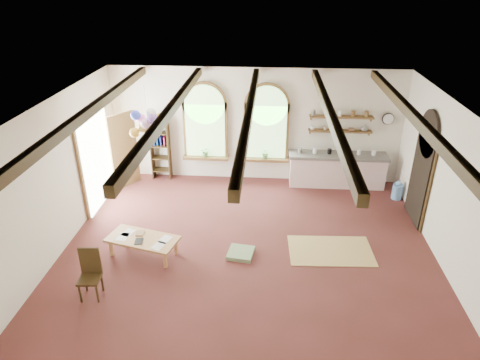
# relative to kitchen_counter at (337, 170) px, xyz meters

# --- Properties ---
(floor) EXTENTS (8.00, 8.00, 0.00)m
(floor) POSITION_rel_kitchen_counter_xyz_m (-2.30, -3.20, -0.48)
(floor) COLOR #5A2625
(floor) RESTS_ON ground
(ceiling_beams) EXTENTS (6.20, 6.80, 0.18)m
(ceiling_beams) POSITION_rel_kitchen_counter_xyz_m (-2.30, -3.20, 2.62)
(ceiling_beams) COLOR #372711
(ceiling_beams) RESTS_ON ceiling
(window_left) EXTENTS (1.30, 0.28, 2.20)m
(window_left) POSITION_rel_kitchen_counter_xyz_m (-3.70, 0.23, 1.16)
(window_left) COLOR brown
(window_left) RESTS_ON floor
(window_right) EXTENTS (1.30, 0.28, 2.20)m
(window_right) POSITION_rel_kitchen_counter_xyz_m (-2.00, 0.23, 1.16)
(window_right) COLOR brown
(window_right) RESTS_ON floor
(left_doorway) EXTENTS (0.10, 1.90, 2.50)m
(left_doorway) POSITION_rel_kitchen_counter_xyz_m (-6.25, -1.40, 0.67)
(left_doorway) COLOR brown
(left_doorway) RESTS_ON floor
(right_doorway) EXTENTS (0.10, 1.30, 2.40)m
(right_doorway) POSITION_rel_kitchen_counter_xyz_m (1.65, -1.70, 0.62)
(right_doorway) COLOR black
(right_doorway) RESTS_ON floor
(kitchen_counter) EXTENTS (2.68, 0.62, 0.94)m
(kitchen_counter) POSITION_rel_kitchen_counter_xyz_m (0.00, 0.00, 0.00)
(kitchen_counter) COLOR beige
(kitchen_counter) RESTS_ON floor
(wall_shelf_lower) EXTENTS (1.70, 0.24, 0.04)m
(wall_shelf_lower) POSITION_rel_kitchen_counter_xyz_m (0.00, 0.18, 1.07)
(wall_shelf_lower) COLOR brown
(wall_shelf_lower) RESTS_ON wall_back
(wall_shelf_upper) EXTENTS (1.70, 0.24, 0.04)m
(wall_shelf_upper) POSITION_rel_kitchen_counter_xyz_m (0.00, 0.18, 1.47)
(wall_shelf_upper) COLOR brown
(wall_shelf_upper) RESTS_ON wall_back
(wall_clock) EXTENTS (0.32, 0.04, 0.32)m
(wall_clock) POSITION_rel_kitchen_counter_xyz_m (1.25, 0.25, 1.42)
(wall_clock) COLOR black
(wall_clock) RESTS_ON wall_back
(bookshelf) EXTENTS (0.53, 0.32, 1.80)m
(bookshelf) POSITION_rel_kitchen_counter_xyz_m (-5.00, 0.12, 0.42)
(bookshelf) COLOR #372711
(bookshelf) RESTS_ON floor
(coffee_table) EXTENTS (1.61, 1.04, 0.42)m
(coffee_table) POSITION_rel_kitchen_counter_xyz_m (-4.50, -3.65, -0.10)
(coffee_table) COLOR tan
(coffee_table) RESTS_ON floor
(side_chair) EXTENTS (0.41, 0.41, 0.97)m
(side_chair) POSITION_rel_kitchen_counter_xyz_m (-5.11, -4.98, -0.20)
(side_chair) COLOR #372711
(side_chair) RESTS_ON floor
(floor_mat) EXTENTS (1.85, 1.19, 0.02)m
(floor_mat) POSITION_rel_kitchen_counter_xyz_m (-0.50, -3.22, -0.47)
(floor_mat) COLOR tan
(floor_mat) RESTS_ON floor
(floor_cushion) EXTENTS (0.60, 0.60, 0.09)m
(floor_cushion) POSITION_rel_kitchen_counter_xyz_m (-2.44, -3.51, -0.43)
(floor_cushion) COLOR #6E895E
(floor_cushion) RESTS_ON floor
(water_jug_a) EXTENTS (0.27, 0.27, 0.52)m
(water_jug_a) POSITION_rel_kitchen_counter_xyz_m (1.13, 0.00, -0.25)
(water_jug_a) COLOR #6196D1
(water_jug_a) RESTS_ON floor
(water_jug_b) EXTENTS (0.27, 0.27, 0.52)m
(water_jug_b) POSITION_rel_kitchen_counter_xyz_m (1.52, -0.69, -0.25)
(water_jug_b) COLOR #6196D1
(water_jug_b) RESTS_ON floor
(balloon_cluster) EXTENTS (0.75, 0.75, 1.15)m
(balloon_cluster) POSITION_rel_kitchen_counter_xyz_m (-4.70, -1.84, 1.87)
(balloon_cluster) COLOR silver
(balloon_cluster) RESTS_ON floor
(table_book) EXTENTS (0.18, 0.25, 0.02)m
(table_book) POSITION_rel_kitchen_counter_xyz_m (-4.69, -3.49, -0.04)
(table_book) COLOR olive
(table_book) RESTS_ON coffee_table
(tablet) EXTENTS (0.20, 0.26, 0.01)m
(tablet) POSITION_rel_kitchen_counter_xyz_m (-4.54, -3.78, -0.05)
(tablet) COLOR black
(tablet) RESTS_ON coffee_table
(potted_plant_left) EXTENTS (0.27, 0.23, 0.30)m
(potted_plant_left) POSITION_rel_kitchen_counter_xyz_m (-3.70, 0.12, 0.37)
(potted_plant_left) COLOR #598C4C
(potted_plant_left) RESTS_ON window_left
(potted_plant_right) EXTENTS (0.27, 0.23, 0.30)m
(potted_plant_right) POSITION_rel_kitchen_counter_xyz_m (-2.00, 0.12, 0.37)
(potted_plant_right) COLOR #598C4C
(potted_plant_right) RESTS_ON window_right
(shelf_cup_a) EXTENTS (0.12, 0.10, 0.10)m
(shelf_cup_a) POSITION_rel_kitchen_counter_xyz_m (-0.75, 0.18, 1.14)
(shelf_cup_a) COLOR white
(shelf_cup_a) RESTS_ON wall_shelf_lower
(shelf_cup_b) EXTENTS (0.10, 0.10, 0.09)m
(shelf_cup_b) POSITION_rel_kitchen_counter_xyz_m (-0.40, 0.18, 1.14)
(shelf_cup_b) COLOR beige
(shelf_cup_b) RESTS_ON wall_shelf_lower
(shelf_bowl_a) EXTENTS (0.22, 0.22, 0.05)m
(shelf_bowl_a) POSITION_rel_kitchen_counter_xyz_m (-0.05, 0.18, 1.12)
(shelf_bowl_a) COLOR beige
(shelf_bowl_a) RESTS_ON wall_shelf_lower
(shelf_bowl_b) EXTENTS (0.20, 0.20, 0.06)m
(shelf_bowl_b) POSITION_rel_kitchen_counter_xyz_m (0.30, 0.18, 1.12)
(shelf_bowl_b) COLOR #8C664C
(shelf_bowl_b) RESTS_ON wall_shelf_lower
(shelf_vase) EXTENTS (0.18, 0.18, 0.19)m
(shelf_vase) POSITION_rel_kitchen_counter_xyz_m (0.65, 0.18, 1.19)
(shelf_vase) COLOR slate
(shelf_vase) RESTS_ON wall_shelf_lower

